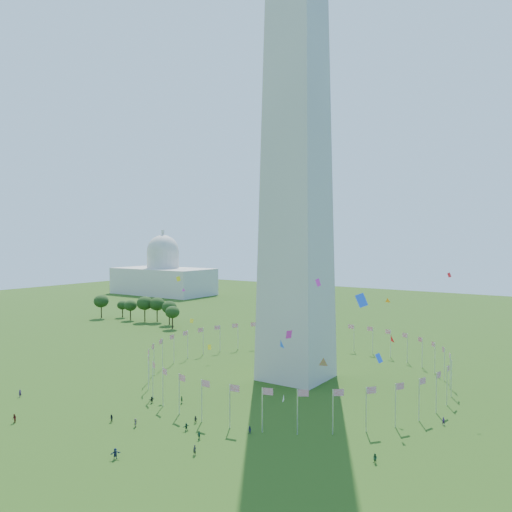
% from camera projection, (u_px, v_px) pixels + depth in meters
% --- Properties ---
extents(ground, '(600.00, 600.00, 0.00)m').
position_uv_depth(ground, '(168.00, 437.00, 96.48)').
color(ground, '#21410F').
rests_on(ground, ground).
extents(washington_monument, '(16.80, 16.80, 169.00)m').
position_uv_depth(washington_monument, '(297.00, 69.00, 134.84)').
color(washington_monument, beige).
rests_on(washington_monument, ground).
extents(flag_ring, '(80.24, 80.24, 9.00)m').
position_uv_depth(flag_ring, '(296.00, 362.00, 137.63)').
color(flag_ring, silver).
rests_on(flag_ring, ground).
extents(capitol_building, '(70.00, 35.00, 46.00)m').
position_uv_depth(capitol_building, '(163.00, 261.00, 345.61)').
color(capitol_building, beige).
rests_on(capitol_building, ground).
extents(crowd, '(96.35, 64.71, 1.92)m').
position_uv_depth(crowd, '(165.00, 431.00, 97.28)').
color(crowd, '#1C2743').
rests_on(crowd, ground).
extents(kites_aloft, '(103.74, 78.91, 27.41)m').
position_uv_depth(kites_aloft, '(293.00, 332.00, 110.39)').
color(kites_aloft, blue).
rests_on(kites_aloft, ground).
extents(tree_line_west, '(55.00, 15.43, 11.60)m').
position_uv_depth(tree_line_west, '(142.00, 311.00, 230.31)').
color(tree_line_west, '#254818').
rests_on(tree_line_west, ground).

